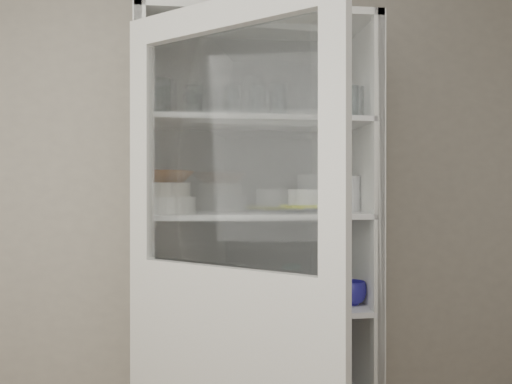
% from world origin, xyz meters
% --- Properties ---
extents(wall_back, '(3.60, 0.02, 2.60)m').
position_xyz_m(wall_back, '(0.00, 1.50, 1.30)').
color(wall_back, gray).
rests_on(wall_back, ground).
extents(pantry_cabinet, '(1.00, 0.45, 2.10)m').
position_xyz_m(pantry_cabinet, '(0.20, 1.34, 0.94)').
color(pantry_cabinet, white).
rests_on(pantry_cabinet, floor).
extents(cupboard_door, '(0.69, 0.64, 2.00)m').
position_xyz_m(cupboard_door, '(0.03, 0.75, 0.87)').
color(cupboard_door, white).
rests_on(cupboard_door, floor).
extents(tumbler_0, '(0.08, 0.08, 0.14)m').
position_xyz_m(tumbler_0, '(-0.21, 1.14, 1.73)').
color(tumbler_0, silver).
rests_on(tumbler_0, shelf_glass).
extents(tumbler_1, '(0.09, 0.09, 0.14)m').
position_xyz_m(tumbler_1, '(-0.20, 1.12, 1.73)').
color(tumbler_1, silver).
rests_on(tumbler_1, shelf_glass).
extents(tumbler_2, '(0.08, 0.08, 0.13)m').
position_xyz_m(tumbler_2, '(0.19, 1.15, 1.72)').
color(tumbler_2, silver).
rests_on(tumbler_2, shelf_glass).
extents(tumbler_3, '(0.07, 0.07, 0.14)m').
position_xyz_m(tumbler_3, '(0.28, 1.15, 1.73)').
color(tumbler_3, silver).
rests_on(tumbler_3, shelf_glass).
extents(tumbler_4, '(0.07, 0.07, 0.13)m').
position_xyz_m(tumbler_4, '(0.27, 1.14, 1.73)').
color(tumbler_4, silver).
rests_on(tumbler_4, shelf_glass).
extents(tumbler_5, '(0.07, 0.07, 0.14)m').
position_xyz_m(tumbler_5, '(0.59, 1.15, 1.73)').
color(tumbler_5, silver).
rests_on(tumbler_5, shelf_glass).
extents(tumbler_6, '(0.08, 0.08, 0.13)m').
position_xyz_m(tumbler_6, '(0.61, 1.15, 1.73)').
color(tumbler_6, silver).
rests_on(tumbler_6, shelf_glass).
extents(tumbler_7, '(0.06, 0.06, 0.12)m').
position_xyz_m(tumbler_7, '(-0.21, 1.24, 1.72)').
color(tumbler_7, silver).
rests_on(tumbler_7, shelf_glass).
extents(tumbler_8, '(0.09, 0.09, 0.15)m').
position_xyz_m(tumbler_8, '(-0.07, 1.29, 1.74)').
color(tumbler_8, silver).
rests_on(tumbler_8, shelf_glass).
extents(tumbler_9, '(0.09, 0.09, 0.15)m').
position_xyz_m(tumbler_9, '(0.09, 1.28, 1.74)').
color(tumbler_9, silver).
rests_on(tumbler_9, shelf_glass).
extents(tumbler_10, '(0.07, 0.07, 0.13)m').
position_xyz_m(tumbler_10, '(0.05, 1.28, 1.72)').
color(tumbler_10, silver).
rests_on(tumbler_10, shelf_glass).
extents(goblet_0, '(0.07, 0.07, 0.15)m').
position_xyz_m(goblet_0, '(-0.08, 1.34, 1.74)').
color(goblet_0, silver).
rests_on(goblet_0, shelf_glass).
extents(goblet_1, '(0.07, 0.07, 0.17)m').
position_xyz_m(goblet_1, '(0.10, 1.38, 1.74)').
color(goblet_1, silver).
rests_on(goblet_1, shelf_glass).
extents(goblet_2, '(0.07, 0.07, 0.17)m').
position_xyz_m(goblet_2, '(0.28, 1.39, 1.74)').
color(goblet_2, silver).
rests_on(goblet_2, shelf_glass).
extents(goblet_3, '(0.08, 0.08, 0.17)m').
position_xyz_m(goblet_3, '(0.58, 1.38, 1.75)').
color(goblet_3, silver).
rests_on(goblet_3, shelf_glass).
extents(plate_stack_front, '(0.23, 0.23, 0.07)m').
position_xyz_m(plate_stack_front, '(-0.18, 1.22, 1.30)').
color(plate_stack_front, white).
rests_on(plate_stack_front, shelf_plates).
extents(plate_stack_back, '(0.19, 0.19, 0.07)m').
position_xyz_m(plate_stack_back, '(-0.21, 1.37, 1.30)').
color(plate_stack_back, white).
rests_on(plate_stack_back, shelf_plates).
extents(cream_bowl, '(0.19, 0.19, 0.06)m').
position_xyz_m(cream_bowl, '(-0.18, 1.22, 1.36)').
color(cream_bowl, silver).
rests_on(cream_bowl, plate_stack_front).
extents(terracotta_bowl, '(0.26, 0.26, 0.05)m').
position_xyz_m(terracotta_bowl, '(-0.18, 1.22, 1.41)').
color(terracotta_bowl, brown).
rests_on(terracotta_bowl, cream_bowl).
extents(glass_platter, '(0.45, 0.45, 0.02)m').
position_xyz_m(glass_platter, '(0.42, 1.29, 1.27)').
color(glass_platter, silver).
rests_on(glass_platter, shelf_plates).
extents(yellow_trivet, '(0.21, 0.21, 0.01)m').
position_xyz_m(yellow_trivet, '(0.42, 1.29, 1.29)').
color(yellow_trivet, yellow).
rests_on(yellow_trivet, glass_platter).
extents(white_ramekin, '(0.17, 0.17, 0.07)m').
position_xyz_m(white_ramekin, '(0.42, 1.29, 1.33)').
color(white_ramekin, white).
rests_on(white_ramekin, yellow_trivet).
extents(grey_bowl_stack, '(0.14, 0.14, 0.16)m').
position_xyz_m(grey_bowl_stack, '(0.61, 1.31, 1.34)').
color(grey_bowl_stack, silver).
rests_on(grey_bowl_stack, shelf_plates).
extents(mug_blue, '(0.14, 0.14, 0.10)m').
position_xyz_m(mug_blue, '(0.61, 1.21, 0.91)').
color(mug_blue, navy).
rests_on(mug_blue, shelf_mugs).
extents(mug_teal, '(0.10, 0.10, 0.09)m').
position_xyz_m(mug_teal, '(0.53, 1.30, 0.90)').
color(mug_teal, '#287F75').
rests_on(mug_teal, shelf_mugs).
extents(mug_white, '(0.10, 0.10, 0.09)m').
position_xyz_m(mug_white, '(0.40, 1.16, 0.90)').
color(mug_white, white).
rests_on(mug_white, shelf_mugs).
extents(teal_jar, '(0.09, 0.09, 0.11)m').
position_xyz_m(teal_jar, '(0.13, 1.28, 0.92)').
color(teal_jar, '#287F75').
rests_on(teal_jar, shelf_mugs).
extents(measuring_cups, '(0.09, 0.09, 0.04)m').
position_xyz_m(measuring_cups, '(0.07, 1.20, 0.88)').
color(measuring_cups, silver).
rests_on(measuring_cups, shelf_mugs).
extents(white_canister, '(0.11, 0.11, 0.13)m').
position_xyz_m(white_canister, '(-0.17, 1.32, 0.92)').
color(white_canister, white).
rests_on(white_canister, shelf_mugs).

